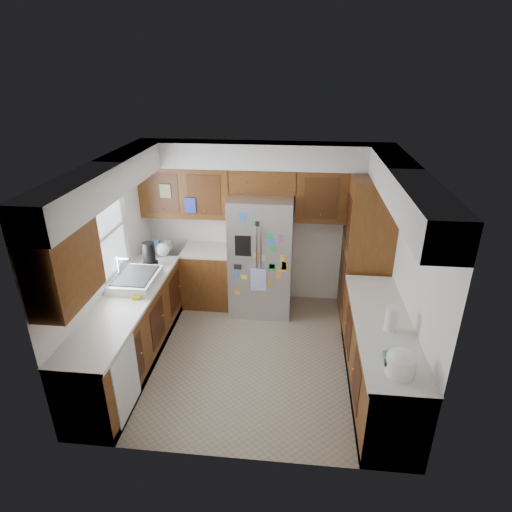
# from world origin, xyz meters

# --- Properties ---
(floor) EXTENTS (3.60, 3.60, 0.00)m
(floor) POSITION_xyz_m (0.00, 0.00, 0.00)
(floor) COLOR gray
(floor) RESTS_ON ground
(room_shell) EXTENTS (3.64, 3.24, 2.52)m
(room_shell) POSITION_xyz_m (-0.11, 0.36, 1.82)
(room_shell) COLOR white
(room_shell) RESTS_ON ground
(left_counter_run) EXTENTS (1.36, 3.20, 0.92)m
(left_counter_run) POSITION_xyz_m (-1.36, 0.03, 0.43)
(left_counter_run) COLOR #482B0D
(left_counter_run) RESTS_ON ground
(right_counter_run) EXTENTS (0.63, 2.25, 0.92)m
(right_counter_run) POSITION_xyz_m (1.50, -0.47, 0.42)
(right_counter_run) COLOR #482B0D
(right_counter_run) RESTS_ON ground
(pantry) EXTENTS (0.60, 0.90, 2.15)m
(pantry) POSITION_xyz_m (1.50, 1.15, 1.07)
(pantry) COLOR #482B0D
(pantry) RESTS_ON ground
(fridge) EXTENTS (0.90, 0.79, 1.80)m
(fridge) POSITION_xyz_m (-0.00, 1.20, 0.90)
(fridge) COLOR #AEAEB4
(fridge) RESTS_ON ground
(bridge_cabinet) EXTENTS (0.96, 0.34, 0.35)m
(bridge_cabinet) POSITION_xyz_m (0.00, 1.43, 1.98)
(bridge_cabinet) COLOR #482B0D
(bridge_cabinet) RESTS_ON fridge
(fridge_top_items) EXTENTS (0.72, 0.27, 0.27)m
(fridge_top_items) POSITION_xyz_m (0.02, 1.38, 2.27)
(fridge_top_items) COLOR blue
(fridge_top_items) RESTS_ON bridge_cabinet
(sink_assembly) EXTENTS (0.52, 0.74, 0.37)m
(sink_assembly) POSITION_xyz_m (-1.50, 0.10, 0.99)
(sink_assembly) COLOR white
(sink_assembly) RESTS_ON left_counter_run
(left_counter_clutter) EXTENTS (0.34, 0.88, 0.38)m
(left_counter_clutter) POSITION_xyz_m (-1.48, 0.81, 1.05)
(left_counter_clutter) COLOR black
(left_counter_clutter) RESTS_ON left_counter_run
(rice_cooker) EXTENTS (0.28, 0.27, 0.24)m
(rice_cooker) POSITION_xyz_m (1.50, -1.30, 1.04)
(rice_cooker) COLOR white
(rice_cooker) RESTS_ON right_counter_run
(paper_towel) EXTENTS (0.13, 0.13, 0.29)m
(paper_towel) POSITION_xyz_m (1.53, -0.61, 1.06)
(paper_towel) COLOR white
(paper_towel) RESTS_ON right_counter_run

